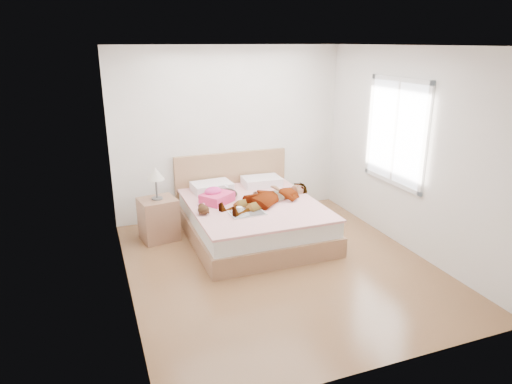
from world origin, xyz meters
The scene contains 11 objects.
ground centered at (0.00, 0.00, 0.00)m, with size 4.00×4.00×0.00m, color #513219.
woman centered at (0.22, 0.92, 0.61)m, with size 0.57×1.52×0.21m, color silver.
hair centered at (-0.35, 1.37, 0.55)m, with size 0.47×0.58×0.09m, color black.
phone centered at (-0.28, 1.32, 0.67)m, with size 0.04×0.09×0.01m, color silver.
room_shell centered at (1.77, 0.30, 1.50)m, with size 4.00×4.00×4.00m.
bed centered at (0.00, 1.04, 0.28)m, with size 1.80×2.08×1.00m.
towel centered at (-0.48, 1.15, 0.60)m, with size 0.53×0.51×0.22m.
magazine centered at (-0.22, 0.59, 0.52)m, with size 0.47×0.31×0.03m.
coffee_mug centered at (-0.31, 0.62, 0.56)m, with size 0.12×0.10×0.09m.
plush_toy centered at (-0.76, 0.78, 0.58)m, with size 0.15×0.22×0.12m.
nightstand centered at (-1.26, 1.35, 0.34)m, with size 0.55×0.50×1.04m.
Camera 1 is at (-2.06, -4.64, 2.65)m, focal length 32.00 mm.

